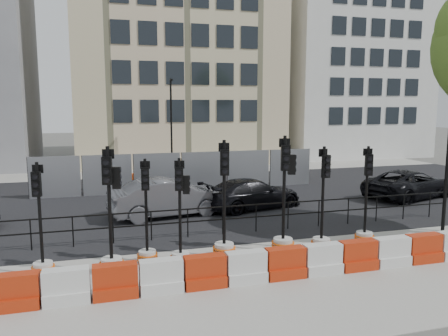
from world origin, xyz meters
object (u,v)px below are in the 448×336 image
object	(u,v)px
traffic_signal_h	(365,224)
car_c	(252,194)
traffic_signal_d	(181,240)
traffic_signal_a	(42,253)

from	to	relation	value
traffic_signal_h	car_c	world-z (taller)	traffic_signal_h
traffic_signal_d	traffic_signal_h	size ratio (longest dim) A/B	0.96
traffic_signal_a	traffic_signal_h	xyz separation A→B (m)	(9.52, 0.04, 0.03)
traffic_signal_d	car_c	distance (m)	7.03
traffic_signal_a	car_c	size ratio (longest dim) A/B	0.63
traffic_signal_h	car_c	distance (m)	5.76
car_c	traffic_signal_d	bearing A→B (deg)	129.87
traffic_signal_h	car_c	size ratio (longest dim) A/B	0.66
traffic_signal_h	traffic_signal_d	bearing A→B (deg)	-159.61
car_c	traffic_signal_h	bearing A→B (deg)	-175.65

